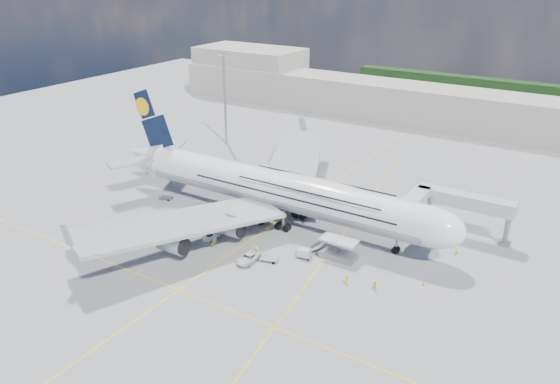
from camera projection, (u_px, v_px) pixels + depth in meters
The scene contains 31 objects.
ground at pixel (251, 240), 103.05m from camera, with size 300.00×300.00×0.00m, color gray.
taxi_line_main at pixel (251, 240), 103.04m from camera, with size 0.25×220.00×0.01m, color yellow.
taxi_line_cross at pixel (179, 290), 87.47m from camera, with size 120.00×0.25×0.01m, color yellow.
taxi_line_diag at pixel (341, 238), 103.97m from camera, with size 0.25×100.00×0.01m, color yellow.
airliner at pixel (280, 190), 108.02m from camera, with size 77.26×79.15×23.71m.
jet_bridge at pixel (444, 203), 102.07m from camera, with size 18.80×12.10×8.50m.
cargo_loader at pixel (338, 251), 96.57m from camera, with size 8.53×3.20×3.67m.
light_mast at pixel (225, 98), 152.51m from camera, with size 3.00×0.70×25.50m.
terminal at pixel (420, 105), 174.68m from camera, with size 180.00×16.00×12.00m, color #B2AD9E.
hangar at pixel (250, 71), 211.69m from camera, with size 40.00×22.00×18.00m, color #B2AD9E.
dolly_row_a at pixel (193, 214), 111.40m from camera, with size 3.31×2.26×1.91m.
dolly_row_b at pixel (178, 224), 108.64m from camera, with size 3.81×2.85×0.50m.
dolly_row_c at pixel (214, 235), 104.23m from camera, with size 3.14×2.49×0.41m.
dolly_back at pixel (166, 198), 120.60m from camera, with size 3.25×2.66×0.42m.
dolly_nose_far at pixel (304, 253), 96.57m from camera, with size 2.98×1.88×1.76m.
dolly_nose_near at pixel (269, 259), 95.87m from camera, with size 3.59×2.59×0.47m.
baggage_tug at pixel (210, 238), 102.42m from camera, with size 2.64×1.71×1.52m.
catering_truck_inner at pixel (273, 176), 128.14m from camera, with size 7.45×4.64×4.13m.
catering_truck_outer at pixel (288, 162), 136.70m from camera, with size 7.32×2.91×4.40m.
service_van at pixel (248, 258), 95.40m from camera, with size 2.44×5.29×1.47m, color silver.
crew_nose at pixel (457, 251), 97.33m from camera, with size 0.62×0.40×1.69m, color #C4F419.
crew_loader at pixel (375, 286), 87.16m from camera, with size 0.81×0.63×1.67m, color #C0DD17.
crew_wing at pixel (213, 243), 99.99m from camera, with size 1.09×0.45×1.86m, color #BDDD17.
crew_van at pixel (347, 280), 88.53m from camera, with size 0.90×0.58×1.84m, color #DBEB18.
crew_tug at pixel (256, 251), 97.12m from camera, with size 1.29×0.74×2.00m, color #B7FF1A.
cone_nose at pixel (423, 284), 88.59m from camera, with size 0.49×0.49×0.62m.
cone_wing_left_inner at pixel (274, 202), 118.47m from camera, with size 0.41×0.41×0.52m.
cone_wing_left_outer at pixel (310, 180), 130.67m from camera, with size 0.47×0.47×0.59m.
cone_wing_right_inner at pixel (187, 241), 101.95m from camera, with size 0.49×0.49×0.62m.
cone_wing_right_outer at pixel (110, 270), 92.60m from camera, with size 0.38×0.38×0.48m.
cone_tail at pixel (147, 173), 134.77m from camera, with size 0.49×0.49×0.62m.
Camera 1 is at (53.29, -74.26, 48.77)m, focal length 35.00 mm.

